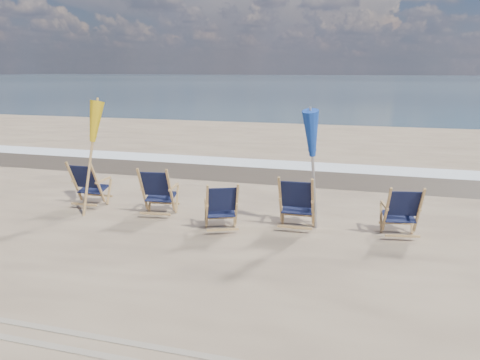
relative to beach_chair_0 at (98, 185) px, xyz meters
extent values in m
plane|color=#395160|center=(3.29, 125.68, -0.54)|extent=(400.00, 400.00, 0.00)
cube|color=silver|center=(3.29, 5.98, -0.53)|extent=(200.00, 1.40, 0.01)
cube|color=#42362A|center=(3.29, 4.48, -0.53)|extent=(200.00, 2.60, 0.00)
cylinder|color=#AC834D|center=(0.08, -0.35, 0.67)|extent=(0.06, 0.06, 2.41)
cone|color=gold|center=(0.08, -0.35, 1.40)|extent=(0.30, 0.30, 0.85)
cylinder|color=#A5A5AD|center=(4.74, -0.23, 0.65)|extent=(0.06, 0.06, 2.37)
cone|color=#163A98|center=(4.74, -0.23, 1.36)|extent=(0.30, 0.30, 0.85)
camera|label=1|loc=(5.78, -8.71, 2.49)|focal=35.00mm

